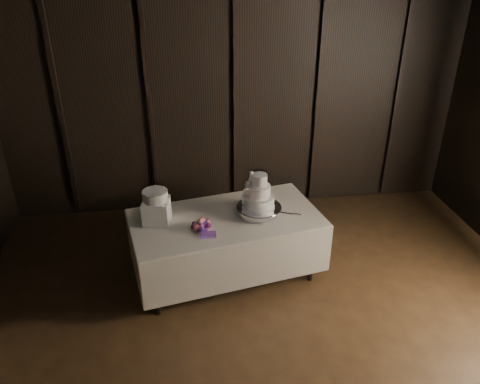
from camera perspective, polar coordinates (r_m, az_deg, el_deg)
name	(u,v)px	position (r m, az deg, el deg)	size (l,w,h in m)	color
room	(301,261)	(3.06, 7.50, -8.34)	(6.08, 7.08, 3.08)	black
display_table	(226,244)	(5.13, -1.67, -6.37)	(2.16, 1.41, 0.76)	silver
cake_stand	(259,210)	(4.98, 2.31, -2.27)	(0.48, 0.48, 0.09)	silver
wedding_cake	(257,195)	(4.87, 2.07, -0.39)	(0.36, 0.32, 0.38)	white
bouquet	(202,225)	(4.71, -4.66, -4.05)	(0.27, 0.37, 0.17)	#CB5869
box_pedestal	(157,211)	(4.88, -10.14, -2.28)	(0.26, 0.26, 0.25)	white
small_cake	(155,196)	(4.80, -10.31, -0.45)	(0.26, 0.26, 0.10)	white
cake_knife	(280,212)	(5.04, 4.87, -2.48)	(0.37, 0.02, 0.01)	silver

